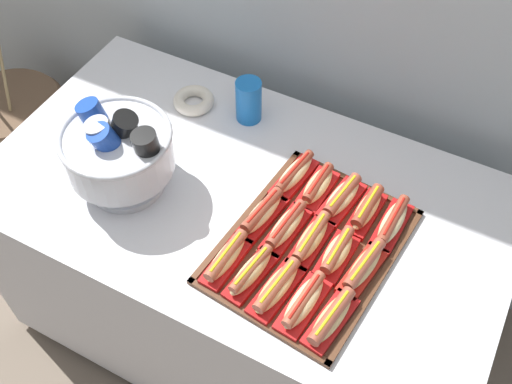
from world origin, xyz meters
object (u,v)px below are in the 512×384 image
object	(u,v)px
floor_vase	(26,145)
hot_dog_10	(294,175)
hot_dog_7	(311,240)
punch_bowl	(118,150)
hot_dog_8	(337,253)
hot_dog_5	(262,213)
hot_dog_14	(392,223)
buffet_table	(246,263)
cup_stack	(249,101)
hot_dog_9	(364,267)
hot_dog_11	(318,186)
hot_dog_13	(367,209)
hot_dog_2	(277,288)
hot_dog_6	(286,227)
hot_dog_4	(331,319)
serving_tray	(310,247)
hot_dog_12	(342,198)
hot_dog_1	(251,272)
hot_dog_3	(303,302)
hot_dog_0	(226,258)

from	to	relation	value
floor_vase	hot_dog_10	world-z (taller)	floor_vase
hot_dog_7	punch_bowl	distance (m)	0.56
hot_dog_10	hot_dog_8	bearing A→B (deg)	-41.93
hot_dog_5	hot_dog_10	xyz separation A→B (m)	(0.02, 0.16, -0.00)
floor_vase	hot_dog_14	distance (m)	1.65
buffet_table	cup_stack	xyz separation A→B (m)	(-0.13, 0.27, 0.43)
hot_dog_9	hot_dog_11	world-z (taller)	hot_dog_9
hot_dog_7	hot_dog_13	xyz separation A→B (m)	(0.09, 0.16, 0.00)
hot_dog_2	hot_dog_6	world-z (taller)	hot_dog_6
hot_dog_4	hot_dog_13	distance (m)	0.34
buffet_table	hot_dog_6	size ratio (longest dim) A/B	7.96
serving_tray	hot_dog_12	bearing A→B (deg)	84.32
hot_dog_10	punch_bowl	bearing A→B (deg)	-151.93
serving_tray	hot_dog_13	size ratio (longest dim) A/B	3.33
hot_dog_13	hot_dog_2	bearing A→B (deg)	-108.48
buffet_table	punch_bowl	xyz separation A→B (m)	(-0.31, -0.12, 0.50)
hot_dog_1	hot_dog_3	world-z (taller)	same
hot_dog_6	hot_dog_9	bearing A→B (deg)	-5.68
hot_dog_0	hot_dog_12	distance (m)	0.36
hot_dog_9	serving_tray	bearing A→B (deg)	174.32
hot_dog_7	punch_bowl	bearing A→B (deg)	-175.50
hot_dog_7	hot_dog_3	bearing A→B (deg)	-71.23
hot_dog_2	hot_dog_7	bearing A→B (deg)	84.32
hot_dog_3	hot_dog_7	world-z (taller)	hot_dog_7
floor_vase	hot_dog_13	bearing A→B (deg)	-3.59
hot_dog_6	hot_dog_12	distance (m)	0.18
hot_dog_3	hot_dog_10	distance (m)	0.40
hot_dog_1	hot_dog_11	distance (m)	0.33
floor_vase	serving_tray	world-z (taller)	floor_vase
hot_dog_4	hot_dog_9	size ratio (longest dim) A/B	1.00
hot_dog_1	punch_bowl	xyz separation A→B (m)	(-0.46, 0.11, 0.10)
hot_dog_9	hot_dog_13	size ratio (longest dim) A/B	1.07
hot_dog_0	hot_dog_14	world-z (taller)	hot_dog_0
hot_dog_12	punch_bowl	world-z (taller)	punch_bowl
hot_dog_8	hot_dog_1	bearing A→B (deg)	-137.95
serving_tray	hot_dog_14	world-z (taller)	hot_dog_14
hot_dog_12	buffet_table	bearing A→B (deg)	-161.39
hot_dog_3	hot_dog_9	world-z (taller)	hot_dog_9
hot_dog_10	hot_dog_13	bearing A→B (deg)	-5.68
floor_vase	hot_dog_3	distance (m)	1.61
buffet_table	hot_dog_13	xyz separation A→B (m)	(0.33, 0.08, 0.40)
floor_vase	hot_dog_7	distance (m)	1.52
hot_dog_2	hot_dog_9	distance (m)	0.22
hot_dog_1	cup_stack	size ratio (longest dim) A/B	1.29
hot_dog_9	cup_stack	bearing A→B (deg)	144.79
hot_dog_11	hot_dog_2	bearing A→B (deg)	-82.87
hot_dog_12	hot_dog_4	bearing A→B (deg)	-71.23
hot_dog_5	hot_dog_9	world-z (taller)	hot_dog_5
hot_dog_8	hot_dog_9	world-z (taller)	same
floor_vase	hot_dog_13	xyz separation A→B (m)	(1.47, -0.09, 0.57)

